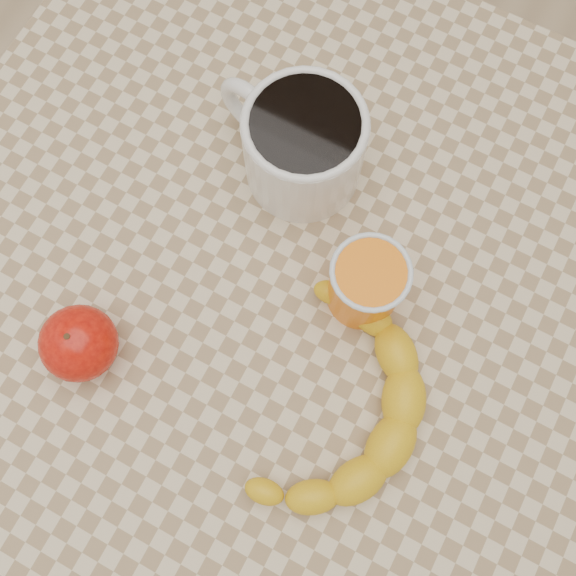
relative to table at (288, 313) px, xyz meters
The scene contains 6 objects.
ground 0.66m from the table, ahead, with size 3.00×3.00×0.00m, color tan.
table is the anchor object (origin of this frame).
coffee_mug 0.19m from the table, 112.64° to the left, with size 0.17×0.14×0.10m.
orange_juice_glass 0.15m from the table, 25.94° to the left, with size 0.07×0.07×0.08m.
apple 0.23m from the table, 135.65° to the right, with size 0.09×0.09×0.07m.
banana 0.16m from the table, 40.01° to the right, with size 0.18×0.26×0.04m, color yellow, non-canonical shape.
Camera 1 is at (0.08, -0.14, 1.36)m, focal length 40.00 mm.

